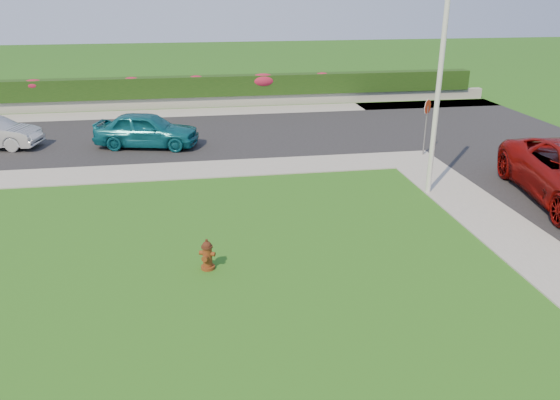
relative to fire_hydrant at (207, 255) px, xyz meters
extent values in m
plane|color=black|center=(1.20, -1.34, -0.36)|extent=(120.00, 120.00, 0.00)
cube|color=black|center=(-3.80, 12.66, -0.34)|extent=(26.00, 8.00, 0.04)
cube|color=gray|center=(-4.80, 7.66, -0.34)|extent=(24.00, 2.00, 0.04)
cube|color=gray|center=(8.20, 7.66, -0.34)|extent=(2.00, 2.00, 0.04)
cube|color=gray|center=(0.20, 17.66, -0.34)|extent=(34.00, 2.00, 0.04)
cube|color=gray|center=(0.20, 19.16, -0.06)|extent=(34.00, 0.40, 0.60)
cube|color=black|center=(0.20, 19.26, 0.79)|extent=(32.00, 0.90, 1.10)
cylinder|color=#491B0B|center=(0.00, 0.01, -0.33)|extent=(0.33, 0.33, 0.08)
cylinder|color=#491B0B|center=(0.00, 0.01, -0.04)|extent=(0.22, 0.22, 0.50)
cylinder|color=black|center=(0.00, 0.01, 0.22)|extent=(0.27, 0.27, 0.05)
sphere|color=black|center=(0.00, 0.01, 0.24)|extent=(0.22, 0.22, 0.22)
cylinder|color=black|center=(0.00, 0.01, 0.37)|extent=(0.07, 0.07, 0.07)
cylinder|color=#491B0B|center=(-0.13, 0.06, 0.04)|extent=(0.13, 0.14, 0.11)
cylinder|color=#491B0B|center=(0.14, -0.05, 0.04)|extent=(0.13, 0.14, 0.11)
cylinder|color=#491B0B|center=(-0.05, -0.13, -0.02)|extent=(0.18, 0.16, 0.15)
imported|color=#0D5868|center=(-2.06, 11.09, 0.40)|extent=(4.55, 2.67, 1.45)
cylinder|color=silver|center=(7.31, 4.04, 2.97)|extent=(0.16, 0.16, 6.68)
cylinder|color=slate|center=(8.89, 8.13, 0.64)|extent=(0.06, 0.06, 2.01)
cylinder|color=#AE210B|center=(8.89, 8.13, 1.60)|extent=(0.45, 0.42, 0.58)
cylinder|color=white|center=(8.89, 8.13, 1.60)|extent=(0.46, 0.44, 0.62)
ellipsoid|color=#A21B30|center=(-8.35, 19.16, 1.10)|extent=(1.18, 0.76, 0.59)
ellipsoid|color=#A21B30|center=(-3.31, 19.16, 1.12)|extent=(1.08, 0.69, 0.54)
ellipsoid|color=#A21B30|center=(0.18, 19.16, 1.13)|extent=(1.05, 0.68, 0.53)
ellipsoid|color=#A21B30|center=(3.90, 19.16, 1.03)|extent=(1.53, 0.98, 0.76)
ellipsoid|color=#A21B30|center=(7.32, 19.16, 1.13)|extent=(1.02, 0.66, 0.51)
camera|label=1|loc=(-0.16, -11.68, 5.91)|focal=35.00mm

